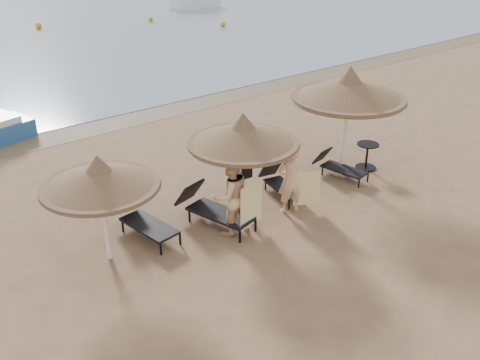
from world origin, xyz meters
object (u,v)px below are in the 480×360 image
object	(u,v)px
palapa_left	(100,178)
lounger_far_left	(142,219)
palapa_right	(349,90)
person_left	(230,189)
person_right	(291,175)
lounger_near_left	(211,207)
palapa_center	(243,135)
lounger_far_right	(337,165)
lounger_near_right	(280,182)
side_table	(367,157)

from	to	relation	value
palapa_left	lounger_far_left	distance (m)	1.98
palapa_right	person_left	size ratio (longest dim) A/B	1.40
palapa_left	person_right	size ratio (longest dim) A/B	1.20
palapa_right	lounger_near_left	distance (m)	5.11
palapa_center	lounger_near_left	size ratio (longest dim) A/B	1.25
palapa_right	palapa_left	bearing A→B (deg)	178.62
lounger_far_right	palapa_right	bearing A→B (deg)	3.12
palapa_center	lounger_near_right	bearing A→B (deg)	10.11
lounger_far_left	palapa_right	bearing A→B (deg)	-14.46
palapa_center	person_left	world-z (taller)	palapa_center
palapa_left	palapa_center	world-z (taller)	palapa_center
palapa_center	lounger_near_right	distance (m)	2.36
palapa_center	palapa_right	xyz separation A→B (m)	(3.79, 0.11, 0.37)
lounger_near_left	side_table	size ratio (longest dim) A/B	2.76
lounger_far_left	person_left	world-z (taller)	person_left
lounger_far_left	lounger_far_right	xyz separation A→B (m)	(5.98, -0.69, -0.06)
palapa_center	lounger_far_left	xyz separation A→B (m)	(-2.45, 0.75, -1.77)
palapa_center	person_right	distance (m)	1.62
lounger_far_right	person_right	size ratio (longest dim) A/B	0.81
lounger_far_left	person_left	xyz separation A→B (m)	(1.68, -1.24, 0.76)
lounger_near_left	lounger_far_right	size ratio (longest dim) A/B	1.29
side_table	person_right	bearing A→B (deg)	-172.10
palapa_left	side_table	bearing A→B (deg)	-2.94
lounger_far_left	person_right	bearing A→B (deg)	-30.33
palapa_center	palapa_right	world-z (taller)	palapa_right
palapa_left	lounger_near_right	xyz separation A→B (m)	(5.02, -0.02, -1.65)
lounger_far_left	lounger_near_right	distance (m)	3.96
person_left	palapa_right	bearing A→B (deg)	-167.50
side_table	person_left	size ratio (longest dim) A/B	0.34
lounger_far_right	person_left	distance (m)	4.41
palapa_left	lounger_far_left	bearing A→B (deg)	22.92
palapa_left	side_table	xyz separation A→B (m)	(8.13, -0.42, -1.61)
palapa_right	lounger_far_right	distance (m)	2.21
person_left	person_right	world-z (taller)	person_left
lounger_far_left	lounger_far_right	size ratio (longest dim) A/B	1.17
lounger_far_left	side_table	xyz separation A→B (m)	(7.04, -0.88, -0.01)
lounger_near_right	lounger_near_left	bearing A→B (deg)	-166.44
lounger_near_right	person_left	xyz separation A→B (m)	(-2.25, -0.76, 0.81)
palapa_left	lounger_far_right	size ratio (longest dim) A/B	1.49
palapa_right	side_table	size ratio (longest dim) A/B	4.07
lounger_near_right	lounger_far_right	world-z (taller)	lounger_near_right
palapa_left	side_table	size ratio (longest dim) A/B	3.19
person_right	lounger_near_right	bearing A→B (deg)	-96.22
palapa_center	person_right	bearing A→B (deg)	-31.85
person_right	lounger_near_left	bearing A→B (deg)	-0.79
lounger_near_right	lounger_far_right	bearing A→B (deg)	4.99
palapa_right	lounger_near_right	xyz separation A→B (m)	(-2.31, 0.15, -2.19)
palapa_right	person_right	xyz separation A→B (m)	(-2.78, -0.74, -1.48)
lounger_near_left	person_left	world-z (taller)	person_left
lounger_far_right	lounger_far_left	bearing A→B (deg)	163.46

